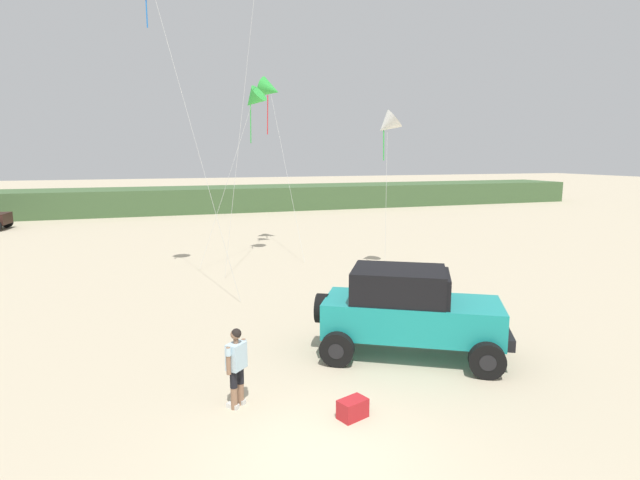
{
  "coord_description": "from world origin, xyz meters",
  "views": [
    {
      "loc": [
        -2.69,
        -7.49,
        5.08
      ],
      "look_at": [
        1.16,
        3.79,
        3.07
      ],
      "focal_mm": 28.33,
      "sensor_mm": 36.0,
      "label": 1
    }
  ],
  "objects_px": {
    "jeep": "(409,310)",
    "person_watching": "(236,363)",
    "cooler_box": "(353,409)",
    "kite_black_sled": "(253,100)",
    "kite_purple_stunt": "(387,125)",
    "kite_white_parafoil": "(270,89)"
  },
  "relations": [
    {
      "from": "kite_purple_stunt",
      "to": "kite_black_sled",
      "type": "height_order",
      "value": "kite_black_sled"
    },
    {
      "from": "person_watching",
      "to": "cooler_box",
      "type": "relative_size",
      "value": 2.98
    },
    {
      "from": "person_watching",
      "to": "kite_black_sled",
      "type": "xyz_separation_m",
      "value": [
        3.5,
        14.93,
        6.77
      ]
    },
    {
      "from": "person_watching",
      "to": "cooler_box",
      "type": "bearing_deg",
      "value": -29.86
    },
    {
      "from": "person_watching",
      "to": "cooler_box",
      "type": "height_order",
      "value": "person_watching"
    },
    {
      "from": "person_watching",
      "to": "kite_purple_stunt",
      "type": "xyz_separation_m",
      "value": [
        8.25,
        10.11,
        5.42
      ]
    },
    {
      "from": "person_watching",
      "to": "kite_purple_stunt",
      "type": "relative_size",
      "value": 0.24
    },
    {
      "from": "jeep",
      "to": "person_watching",
      "type": "bearing_deg",
      "value": -164.38
    },
    {
      "from": "cooler_box",
      "to": "kite_purple_stunt",
      "type": "bearing_deg",
      "value": 41.5
    },
    {
      "from": "jeep",
      "to": "kite_white_parafoil",
      "type": "distance_m",
      "value": 18.14
    },
    {
      "from": "jeep",
      "to": "kite_purple_stunt",
      "type": "relative_size",
      "value": 0.71
    },
    {
      "from": "person_watching",
      "to": "kite_black_sled",
      "type": "height_order",
      "value": "kite_black_sled"
    },
    {
      "from": "kite_black_sled",
      "to": "jeep",
      "type": "bearing_deg",
      "value": -85.32
    },
    {
      "from": "cooler_box",
      "to": "kite_purple_stunt",
      "type": "height_order",
      "value": "kite_purple_stunt"
    },
    {
      "from": "cooler_box",
      "to": "kite_white_parafoil",
      "type": "xyz_separation_m",
      "value": [
        2.97,
        19.04,
        8.39
      ]
    },
    {
      "from": "jeep",
      "to": "person_watching",
      "type": "xyz_separation_m",
      "value": [
        -4.62,
        -1.29,
        -0.26
      ]
    },
    {
      "from": "person_watching",
      "to": "kite_white_parafoil",
      "type": "height_order",
      "value": "kite_white_parafoil"
    },
    {
      "from": "person_watching",
      "to": "kite_white_parafoil",
      "type": "xyz_separation_m",
      "value": [
        5.02,
        17.86,
        7.64
      ]
    },
    {
      "from": "jeep",
      "to": "kite_black_sled",
      "type": "xyz_separation_m",
      "value": [
        -1.12,
        13.64,
        6.5
      ]
    },
    {
      "from": "jeep",
      "to": "person_watching",
      "type": "relative_size",
      "value": 2.99
    },
    {
      "from": "person_watching",
      "to": "cooler_box",
      "type": "distance_m",
      "value": 2.49
    },
    {
      "from": "person_watching",
      "to": "kite_black_sled",
      "type": "relative_size",
      "value": 0.2
    }
  ]
}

